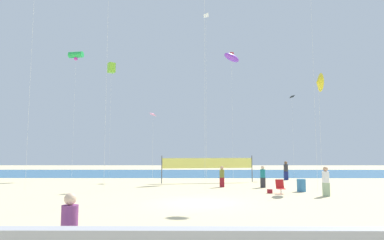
{
  "coord_description": "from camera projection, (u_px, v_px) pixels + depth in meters",
  "views": [
    {
      "loc": [
        -0.3,
        -18.13,
        2.52
      ],
      "look_at": [
        -0.47,
        8.23,
        5.15
      ],
      "focal_mm": 32.08,
      "sensor_mm": 36.0,
      "label": 1
    }
  ],
  "objects": [
    {
      "name": "beachgoer_teal_shirt",
      "position": [
        263.0,
        176.0,
        26.02
      ],
      "size": [
        0.38,
        0.38,
        1.65
      ],
      "rotation": [
        0.0,
        0.0,
        4.66
      ],
      "color": "#2D2D33",
      "rests_on": "ground"
    },
    {
      "name": "kite_yellow_delta",
      "position": [
        318.0,
        83.0,
        26.0
      ],
      "size": [
        0.34,
        1.43,
        8.66
      ],
      "color": "silver",
      "rests_on": "ground"
    },
    {
      "name": "kite_lime_box",
      "position": [
        111.0,
        68.0,
        38.56
      ],
      "size": [
        0.98,
        0.98,
        12.77
      ],
      "color": "silver",
      "rests_on": "ground"
    },
    {
      "name": "beach_handbag",
      "position": [
        270.0,
        191.0,
        22.17
      ],
      "size": [
        0.32,
        0.16,
        0.26
      ],
      "primitive_type": "cube",
      "color": "maroon",
      "rests_on": "ground"
    },
    {
      "name": "beachgoer_white_shirt",
      "position": [
        326.0,
        180.0,
        20.68
      ],
      "size": [
        0.41,
        0.41,
        1.78
      ],
      "rotation": [
        0.0,
        0.0,
        2.75
      ],
      "color": "#99B28C",
      "rests_on": "ground"
    },
    {
      "name": "ground_plane",
      "position": [
        200.0,
        203.0,
        17.78
      ],
      "size": [
        120.0,
        120.0,
        0.0
      ],
      "primitive_type": "plane",
      "color": "beige"
    },
    {
      "name": "folding_beach_chair",
      "position": [
        280.0,
        186.0,
        22.07
      ],
      "size": [
        0.52,
        0.65,
        0.89
      ],
      "rotation": [
        0.0,
        0.0,
        0.06
      ],
      "color": "red",
      "rests_on": "ground"
    },
    {
      "name": "ocean_band",
      "position": [
        196.0,
        173.0,
        46.08
      ],
      "size": [
        120.0,
        20.0,
        0.01
      ],
      "primitive_type": "cube",
      "color": "#28608C",
      "rests_on": "ground"
    },
    {
      "name": "kite_pink_diamond",
      "position": [
        153.0,
        115.0,
        33.69
      ],
      "size": [
        0.82,
        0.81,
        6.65
      ],
      "color": "silver",
      "rests_on": "ground"
    },
    {
      "name": "beachgoer_charcoal_shirt",
      "position": [
        286.0,
        170.0,
        33.67
      ],
      "size": [
        0.42,
        0.42,
        1.84
      ],
      "rotation": [
        0.0,
        0.0,
        0.6
      ],
      "color": "navy",
      "rests_on": "ground"
    },
    {
      "name": "trash_barrel",
      "position": [
        301.0,
        185.0,
        23.17
      ],
      "size": [
        0.59,
        0.59,
        0.85
      ],
      "primitive_type": "cylinder",
      "color": "teal",
      "rests_on": "ground"
    },
    {
      "name": "volleyball_net",
      "position": [
        208.0,
        164.0,
        30.67
      ],
      "size": [
        8.22,
        1.76,
        2.4
      ],
      "color": "#4C4C51",
      "rests_on": "ground"
    },
    {
      "name": "mother_figure",
      "position": [
        69.0,
        227.0,
        7.75
      ],
      "size": [
        0.38,
        0.38,
        1.64
      ],
      "rotation": [
        0.0,
        0.0,
        0.49
      ],
      "color": "navy",
      "rests_on": "ground"
    },
    {
      "name": "beachgoer_olive_shirt",
      "position": [
        222.0,
        176.0,
        26.39
      ],
      "size": [
        0.37,
        0.37,
        1.61
      ],
      "rotation": [
        0.0,
        0.0,
        1.55
      ],
      "color": "maroon",
      "rests_on": "ground"
    },
    {
      "name": "kite_white_diamond",
      "position": [
        206.0,
        20.0,
        33.29
      ],
      "size": [
        0.73,
        0.73,
        16.17
      ],
      "color": "silver",
      "rests_on": "ground"
    },
    {
      "name": "kite_violet_inflatable",
      "position": [
        232.0,
        58.0,
        36.06
      ],
      "size": [
        2.13,
        1.89,
        13.22
      ],
      "color": "silver",
      "rests_on": "ground"
    },
    {
      "name": "kite_green_tube",
      "position": [
        76.0,
        55.0,
        36.31
      ],
      "size": [
        1.6,
        0.89,
        13.34
      ],
      "color": "silver",
      "rests_on": "ground"
    },
    {
      "name": "kite_black_diamond",
      "position": [
        292.0,
        97.0,
        37.6
      ],
      "size": [
        0.77,
        0.76,
        9.03
      ],
      "color": "silver",
      "rests_on": "ground"
    }
  ]
}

